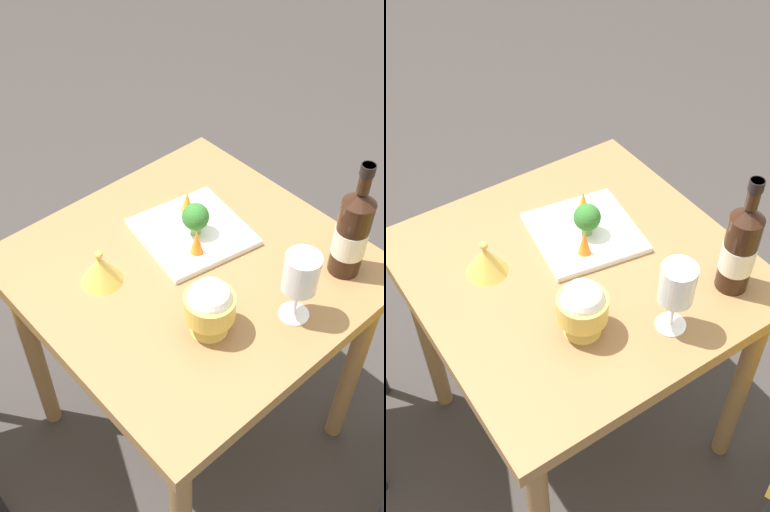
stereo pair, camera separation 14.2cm
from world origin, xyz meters
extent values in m
plane|color=#383330|center=(0.00, 0.00, 0.00)|extent=(8.00, 8.00, 0.00)
cube|color=olive|center=(0.00, 0.00, 0.71)|extent=(0.76, 0.76, 0.04)
cylinder|color=olive|center=(-0.32, -0.32, 0.35)|extent=(0.05, 0.05, 0.69)
cylinder|color=olive|center=(-0.32, 0.32, 0.35)|extent=(0.05, 0.05, 0.69)
cylinder|color=olive|center=(0.32, 0.32, 0.35)|extent=(0.05, 0.05, 0.69)
cylinder|color=black|center=(0.25, 0.26, 0.84)|extent=(0.07, 0.07, 0.20)
cone|color=black|center=(0.25, 0.26, 0.95)|extent=(0.07, 0.07, 0.03)
cylinder|color=black|center=(0.25, 0.26, 1.00)|extent=(0.03, 0.03, 0.07)
cylinder|color=black|center=(0.25, 0.26, 1.03)|extent=(0.03, 0.03, 0.02)
cylinder|color=silver|center=(0.25, 0.26, 0.83)|extent=(0.08, 0.08, 0.07)
cylinder|color=white|center=(0.26, 0.07, 0.74)|extent=(0.07, 0.07, 0.00)
cylinder|color=white|center=(0.26, 0.07, 0.78)|extent=(0.01, 0.01, 0.08)
cylinder|color=white|center=(0.26, 0.07, 0.87)|extent=(0.08, 0.08, 0.09)
cone|color=gold|center=(0.17, -0.10, 0.76)|extent=(0.08, 0.08, 0.04)
cylinder|color=gold|center=(0.17, -0.10, 0.81)|extent=(0.11, 0.11, 0.05)
sphere|color=white|center=(0.17, -0.10, 0.83)|extent=(0.09, 0.09, 0.09)
cone|color=gold|center=(-0.10, -0.19, 0.77)|extent=(0.10, 0.10, 0.07)
sphere|color=gold|center=(-0.10, -0.19, 0.82)|extent=(0.02, 0.02, 0.02)
cube|color=white|center=(-0.08, 0.07, 0.74)|extent=(0.29, 0.29, 0.02)
cylinder|color=#729E4C|center=(-0.07, 0.07, 0.76)|extent=(0.03, 0.03, 0.03)
sphere|color=#2D6B28|center=(-0.07, 0.07, 0.80)|extent=(0.07, 0.07, 0.07)
cone|color=orange|center=(-0.14, 0.11, 0.78)|extent=(0.03, 0.03, 0.06)
cone|color=orange|center=(-0.01, 0.03, 0.78)|extent=(0.03, 0.03, 0.07)
camera|label=1|loc=(0.75, -0.67, 1.77)|focal=42.37mm
camera|label=2|loc=(0.83, -0.56, 1.77)|focal=42.37mm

